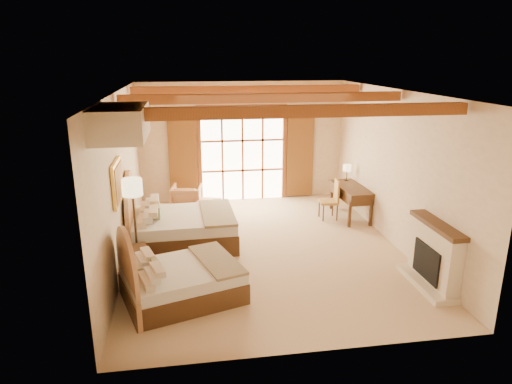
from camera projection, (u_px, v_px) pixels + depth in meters
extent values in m
plane|color=#CFAF89|center=(264.00, 248.00, 9.47)|extent=(7.00, 7.00, 0.00)
plane|color=beige|center=(242.00, 142.00, 12.32)|extent=(5.50, 0.00, 5.50)
plane|color=beige|center=(121.00, 180.00, 8.61)|extent=(0.00, 7.00, 7.00)
plane|color=beige|center=(395.00, 169.00, 9.42)|extent=(0.00, 7.00, 7.00)
plane|color=#B16835|center=(265.00, 91.00, 8.55)|extent=(7.00, 7.00, 0.00)
cube|color=white|center=(242.00, 155.00, 12.39)|extent=(2.20, 0.02, 2.50)
cube|color=brown|center=(183.00, 157.00, 12.12)|extent=(0.75, 0.06, 2.40)
cube|color=brown|center=(300.00, 153.00, 12.59)|extent=(0.75, 0.06, 2.40)
cube|color=beige|center=(435.00, 256.00, 7.81)|extent=(0.25, 1.30, 1.10)
cube|color=black|center=(430.00, 262.00, 7.83)|extent=(0.18, 0.80, 0.60)
cube|color=beige|center=(427.00, 283.00, 7.94)|extent=(0.45, 1.40, 0.10)
cube|color=#4E2C18|center=(438.00, 225.00, 7.64)|extent=(0.30, 1.40, 0.08)
cube|color=#F2C64B|center=(117.00, 182.00, 7.86)|extent=(0.05, 0.95, 0.75)
cube|color=#D38C43|center=(119.00, 182.00, 7.86)|extent=(0.02, 0.82, 0.62)
cube|color=beige|center=(121.00, 122.00, 6.38)|extent=(0.70, 1.40, 0.45)
cube|color=#4E2C18|center=(183.00, 288.00, 7.50)|extent=(2.14, 1.85, 0.35)
cube|color=silver|center=(182.00, 273.00, 7.42)|extent=(2.10, 1.82, 0.19)
cube|color=#837553|center=(219.00, 264.00, 7.48)|extent=(0.94, 1.50, 0.04)
cube|color=gray|center=(155.00, 263.00, 7.30)|extent=(0.21, 0.39, 0.21)
cube|color=#4E2C18|center=(183.00, 235.00, 9.62)|extent=(2.22, 1.70, 0.42)
cube|color=silver|center=(182.00, 220.00, 9.53)|extent=(2.17, 1.67, 0.23)
cube|color=#837553|center=(218.00, 213.00, 9.60)|extent=(0.70, 1.69, 0.05)
cube|color=gray|center=(157.00, 210.00, 9.38)|extent=(0.14, 0.45, 0.25)
cube|color=#4E2C18|center=(136.00, 262.00, 8.25)|extent=(0.55, 0.55, 0.53)
cylinder|color=#36281A|center=(139.00, 266.00, 8.63)|extent=(0.24, 0.24, 0.03)
cylinder|color=#36281A|center=(136.00, 230.00, 8.41)|extent=(0.04, 0.04, 1.48)
cylinder|color=beige|center=(132.00, 187.00, 8.18)|extent=(0.37, 0.37, 0.31)
imported|color=#BC7E51|center=(187.00, 198.00, 11.63)|extent=(0.85, 0.87, 0.69)
cube|color=tan|center=(209.00, 209.00, 11.28)|extent=(0.68, 0.68, 0.42)
cube|color=#4E2C18|center=(351.00, 187.00, 11.12)|extent=(0.70, 1.48, 0.05)
cube|color=#4E2C18|center=(351.00, 193.00, 11.15)|extent=(0.68, 1.44, 0.23)
cube|color=#AA8444|center=(328.00, 202.00, 11.09)|extent=(0.48, 0.48, 0.06)
cube|color=#AA8444|center=(337.00, 190.00, 11.04)|extent=(0.10, 0.43, 0.53)
cylinder|color=#36281A|center=(346.00, 180.00, 11.65)|extent=(0.12, 0.12, 0.02)
cylinder|color=#36281A|center=(347.00, 174.00, 11.61)|extent=(0.02, 0.02, 0.29)
cylinder|color=beige|center=(347.00, 168.00, 11.56)|extent=(0.21, 0.21, 0.16)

